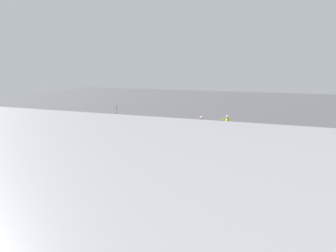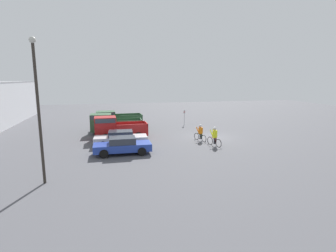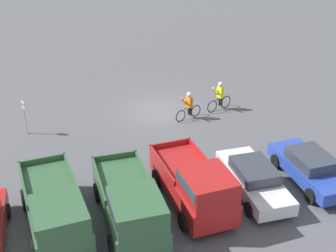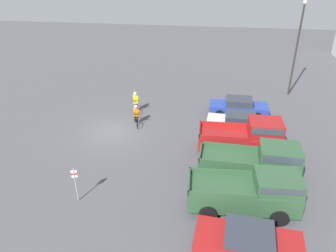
{
  "view_description": "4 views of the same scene",
  "coord_description": "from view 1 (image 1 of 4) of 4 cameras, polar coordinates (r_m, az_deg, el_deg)",
  "views": [
    {
      "loc": [
        -5.64,
        23.65,
        5.92
      ],
      "look_at": [
        0.84,
        4.22,
        1.2
      ],
      "focal_mm": 28.0,
      "sensor_mm": 36.0,
      "label": 1
    },
    {
      "loc": [
        -24.84,
        10.27,
        5.98
      ],
      "look_at": [
        0.84,
        4.22,
        1.2
      ],
      "focal_mm": 28.0,
      "sensor_mm": 36.0,
      "label": 2
    },
    {
      "loc": [
        7.48,
        23.88,
        11.96
      ],
      "look_at": [
        0.84,
        4.22,
        1.2
      ],
      "focal_mm": 50.0,
      "sensor_mm": 36.0,
      "label": 3
    },
    {
      "loc": [
        20.11,
        7.01,
        11.47
      ],
      "look_at": [
        0.84,
        4.22,
        1.2
      ],
      "focal_mm": 35.0,
      "sensor_mm": 36.0,
      "label": 4
    }
  ],
  "objects": [
    {
      "name": "ground_plane",
      "position": [
        25.02,
        4.89,
        -0.76
      ],
      "size": [
        80.0,
        80.0,
        0.0
      ],
      "primitive_type": "plane",
      "color": "#4C4C51"
    },
    {
      "name": "cyclist_0",
      "position": [
        23.14,
        7.23,
        0.2
      ],
      "size": [
        1.75,
        0.68,
        1.66
      ],
      "color": "black",
      "rests_on": "ground_plane"
    },
    {
      "name": "fire_lane_sign",
      "position": [
        27.12,
        -11.05,
        2.79
      ],
      "size": [
        0.13,
        0.29,
        2.04
      ],
      "color": "#9E9EA3",
      "rests_on": "ground_plane"
    },
    {
      "name": "sedan_1",
      "position": [
        16.0,
        2.04,
        -6.11
      ],
      "size": [
        2.1,
        4.79,
        1.36
      ],
      "color": "silver",
      "rests_on": "ground_plane"
    },
    {
      "name": "pickup_truck_1",
      "position": [
        17.67,
        -16.36,
        -3.3
      ],
      "size": [
        2.35,
        5.56,
        2.2
      ],
      "color": "#2D5133",
      "rests_on": "ground_plane"
    },
    {
      "name": "sedan_0",
      "position": [
        15.47,
        12.09,
        -7.02
      ],
      "size": [
        1.92,
        4.56,
        1.39
      ],
      "color": "#233D9E",
      "rests_on": "ground_plane"
    },
    {
      "name": "pickup_truck_0",
      "position": [
        16.58,
        -7.52,
        -3.82
      ],
      "size": [
        2.28,
        5.2,
        2.28
      ],
      "color": "maroon",
      "rests_on": "ground_plane"
    },
    {
      "name": "sedan_2",
      "position": [
        21.97,
        -27.09,
        -2.24
      ],
      "size": [
        2.31,
        4.66,
        1.37
      ],
      "color": "maroon",
      "rests_on": "ground_plane"
    },
    {
      "name": "pickup_truck_2",
      "position": [
        19.78,
        -21.99,
        -1.98
      ],
      "size": [
        2.4,
        5.46,
        2.15
      ],
      "color": "#2D5133",
      "rests_on": "ground_plane"
    },
    {
      "name": "cyclist_1",
      "position": [
        23.35,
        12.71,
        0.24
      ],
      "size": [
        1.77,
        0.68,
        1.78
      ],
      "color": "black",
      "rests_on": "ground_plane"
    }
  ]
}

